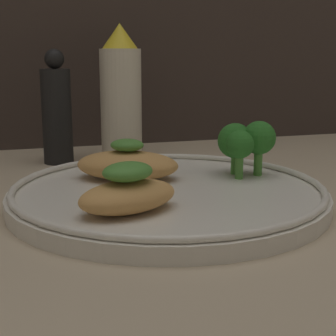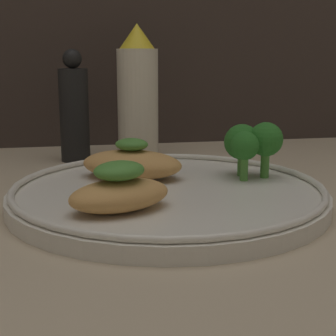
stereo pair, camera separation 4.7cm
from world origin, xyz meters
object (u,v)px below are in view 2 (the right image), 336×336
(plate, at_px, (168,193))
(broccoli_bunch, at_px, (251,143))
(sauce_bottle, at_px, (135,96))
(pepper_grinder, at_px, (74,111))

(plate, relative_size, broccoli_bunch, 5.21)
(plate, xyz_separation_m, sauce_bottle, (-0.00, 0.21, 0.07))
(sauce_bottle, bearing_deg, broccoli_bunch, -63.17)
(broccoli_bunch, relative_size, pepper_grinder, 0.40)
(plate, bearing_deg, pepper_grinder, 110.89)
(plate, height_order, pepper_grinder, pepper_grinder)
(plate, xyz_separation_m, pepper_grinder, (-0.08, 0.21, 0.05))
(plate, bearing_deg, sauce_bottle, 90.80)
(broccoli_bunch, height_order, sauce_bottle, sauce_bottle)
(broccoli_bunch, bearing_deg, plate, -161.45)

